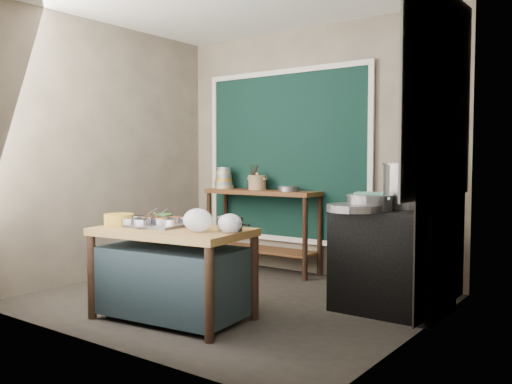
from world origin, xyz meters
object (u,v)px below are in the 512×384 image
Objects in this scene: back_counter at (262,230)px; yellow_basin at (119,220)px; saucepan at (230,224)px; stove_block at (392,262)px; steamer at (370,202)px; utensil_cup at (253,186)px; prep_table at (173,274)px; stock_pot at (411,186)px; condiment_tray at (156,225)px; ceramic_crock at (257,183)px.

yellow_basin is (0.05, -2.16, 0.32)m from back_counter.
yellow_basin is 1.19× the size of saucepan.
stove_block is 2.22× the size of steamer.
yellow_basin is at bearing -88.60° from back_counter.
utensil_cup is 2.10m from steamer.
yellow_basin is at bearing -150.29° from saucepan.
stock_pot reaches higher than prep_table.
stock_pot is (0.92, 1.38, 0.27)m from saucepan.
stock_pot is (1.63, 1.50, 0.32)m from condiment_tray.
back_counter is 2.04m from stove_block.
stove_block is at bearing -109.24° from stock_pot.
steamer is at bearing 38.10° from condiment_tray.
prep_table is 3.08× the size of steamer.
prep_table is 4.96× the size of yellow_basin.
stove_block is at bearing 68.80° from saucepan.
stove_block reaches higher than prep_table.
stove_block is 1.49m from saucepan.
saucepan is at bearing -126.12° from stove_block.
utensil_cup is at bearing -171.80° from ceramic_crock.
back_counter is at bearing -1.79° from utensil_cup.
saucepan is 2.23m from ceramic_crock.
condiment_tray is 3.43× the size of utensil_cup.
ceramic_crock is at bearing 101.85° from condiment_tray.
stock_pot reaches higher than yellow_basin.
steamer is (1.84, -0.91, -0.08)m from ceramic_crock.
saucepan is (1.05, -1.89, 0.33)m from back_counter.
utensil_cup is at bearing 103.23° from condiment_tray.
ceramic_crock is 2.12m from stock_pot.
back_counter reaches higher than saucepan.
steamer reaches higher than back_counter.
ceramic_crock is at bearing 159.47° from stove_block.
ceramic_crock reaches higher than back_counter.
utensil_cup reaches higher than steamer.
steamer is at bearing -25.55° from utensil_cup.
stock_pot is (2.05, -0.53, 0.05)m from ceramic_crock.
back_counter is 2.06m from condiment_tray.
saucepan is 1.41× the size of utensil_cup.
stove_block is 1.78× the size of stock_pot.
ceramic_crock is (-0.42, 2.03, 0.26)m from condiment_tray.
condiment_tray is 2.09m from ceramic_crock.
condiment_tray is 2.44× the size of saucepan.
prep_table is at bearing 14.30° from yellow_basin.
yellow_basin is 2.18m from utensil_cup.
utensil_cup is at bearing 178.21° from back_counter.
back_counter is at bearing 152.94° from steamer.
stock_pot is at bearing 70.76° from stove_block.
prep_table is 1.39× the size of stove_block.
yellow_basin is at bearing -86.51° from ceramic_crock.
prep_table is at bearing -72.74° from ceramic_crock.
prep_table is at bearing -133.18° from stock_pot.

